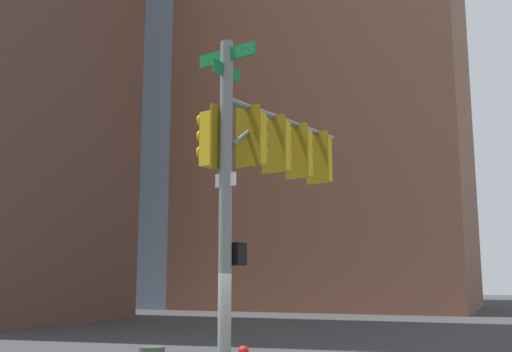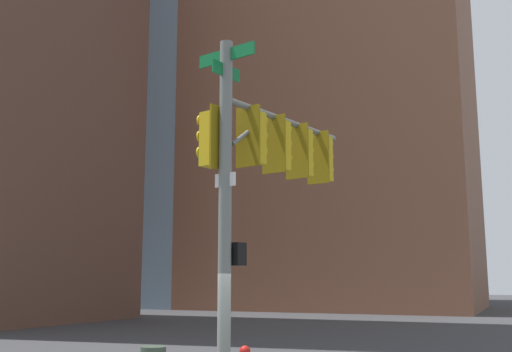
# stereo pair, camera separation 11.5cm
# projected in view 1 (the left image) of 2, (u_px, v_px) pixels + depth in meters

# --- Properties ---
(signal_pole_assembly) EXTENTS (1.62, 4.14, 6.68)m
(signal_pole_assembly) POSITION_uv_depth(u_px,v_px,m) (263.00, 167.00, 11.74)
(signal_pole_assembly) COLOR slate
(signal_pole_assembly) RESTS_ON ground_plane
(building_brick_midblock) EXTENTS (23.28, 18.39, 47.74)m
(building_brick_midblock) POSITION_uv_depth(u_px,v_px,m) (331.00, 48.00, 57.27)
(building_brick_midblock) COLOR brown
(building_brick_midblock) RESTS_ON ground_plane
(building_glass_tower) EXTENTS (24.83, 27.00, 61.72)m
(building_glass_tower) POSITION_uv_depth(u_px,v_px,m) (285.00, 9.00, 64.86)
(building_glass_tower) COLOR #7A99B2
(building_glass_tower) RESTS_ON ground_plane
(building_brick_farside) EXTENTS (22.11, 14.80, 41.33)m
(building_brick_farside) POSITION_uv_depth(u_px,v_px,m) (338.00, 133.00, 76.79)
(building_brick_farside) COLOR brown
(building_brick_farside) RESTS_ON ground_plane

